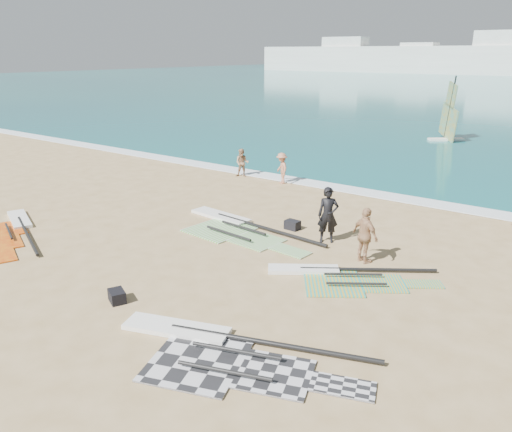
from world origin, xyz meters
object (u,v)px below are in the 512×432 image
Objects in this scene: rig_orange at (338,277)px; gear_bag_near at (292,225)px; beachgoer_mid at (282,168)px; rig_green at (235,227)px; gear_bag_far at (117,296)px; beachgoer_left at (242,163)px; rig_red at (10,230)px; rig_grey at (217,349)px; beachgoer_back at (365,235)px; person_wetsuit at (328,215)px.

gear_bag_near is at bearing 105.77° from rig_orange.
beachgoer_mid is (-7.45, 8.36, 0.73)m from rig_orange.
rig_green is 12.10× the size of gear_bag_near.
gear_bag_near reaches higher than gear_bag_far.
rig_green is 8.25m from beachgoer_left.
rig_red is (-6.59, -5.18, -0.00)m from rig_green.
rig_orange is at bearing -10.58° from beachgoer_mid.
gear_bag_near reaches higher than rig_green.
rig_grey is at bearing 15.15° from rig_red.
beachgoer_left is at bearing 114.01° from gear_bag_far.
rig_green is at bearing 22.71° from beachgoer_back.
gear_bag_near is at bearing 84.40° from gear_bag_far.
beachgoer_back is at bearing 66.31° from rig_grey.
rig_grey is 6.61m from beachgoer_back.
gear_bag_near is at bearing 38.16° from rig_green.
person_wetsuit is (2.42, 7.22, 0.82)m from gear_bag_far.
beachgoer_left is (-5.85, 13.14, 0.59)m from gear_bag_far.
beachgoer_left is (1.81, 11.87, 0.70)m from rig_red.
person_wetsuit is (-1.68, 2.45, 0.93)m from rig_orange.
beachgoer_mid is (-4.09, 5.52, 0.61)m from gear_bag_near.
beachgoer_back reaches higher than rig_orange.
beachgoer_mid is at bearing 102.23° from person_wetsuit.
gear_bag_near is at bearing 134.72° from person_wetsuit.
gear_bag_near is at bearing -64.66° from beachgoer_left.
beachgoer_back reaches higher than gear_bag_near.
person_wetsuit is (1.67, -0.39, 0.81)m from gear_bag_near.
rig_green is 5.35m from beachgoer_back.
rig_green is 4.12× the size of beachgoer_mid.
rig_grey is 3.46× the size of beachgoer_back.
rig_orange is 3.27× the size of beachgoer_left.
rig_grey is 8.36m from gear_bag_near.
rig_orange is 2.49× the size of person_wetsuit.
gear_bag_far is 13.57m from beachgoer_mid.
rig_grey reaches higher than rig_red.
rig_grey is 5.01m from rig_orange.
person_wetsuit is at bearing 90.57° from rig_orange.
gear_bag_near is 0.36× the size of beachgoer_left.
beachgoer_mid is at bearing 126.55° from gear_bag_near.
beachgoer_left is at bearing 140.08° from gear_bag_near.
gear_bag_far is (-4.10, -4.78, 0.11)m from rig_orange.
rig_grey is 11.62× the size of gear_bag_far.
rig_red is at bearing -123.39° from beachgoer_left.
beachgoer_mid is (2.51, 0.00, 0.04)m from beachgoer_left.
rig_green is 3.29× the size of person_wetsuit.
beachgoer_back is at bearing 45.66° from rig_red.
gear_bag_far is 7.63m from beachgoer_back.
person_wetsuit reaches higher than beachgoer_left.
beachgoer_left is (-6.60, 5.52, 0.58)m from gear_bag_near.
rig_grey is 8.17m from rig_green.
person_wetsuit is at bearing -13.25° from gear_bag_near.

